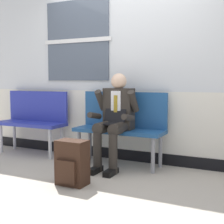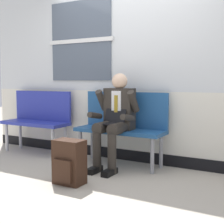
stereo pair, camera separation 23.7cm
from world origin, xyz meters
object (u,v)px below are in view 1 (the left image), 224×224
at_px(bench_empty, 34,117).
at_px(backpack, 72,163).
at_px(bench_with_person, 121,123).
at_px(person_seated, 115,117).

height_order(bench_empty, backpack, bench_empty).
distance_m(bench_with_person, bench_empty, 1.53).
distance_m(bench_empty, backpack, 1.79).
height_order(person_seated, backpack, person_seated).
height_order(bench_empty, person_seated, person_seated).
xyz_separation_m(bench_empty, person_seated, (1.53, -0.21, 0.10)).
bearing_deg(person_seated, bench_with_person, 90.00).
bearing_deg(bench_empty, backpack, -36.46).
height_order(bench_with_person, person_seated, person_seated).
distance_m(bench_with_person, person_seated, 0.23).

